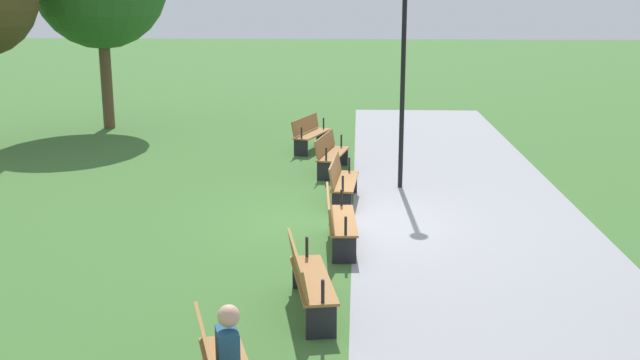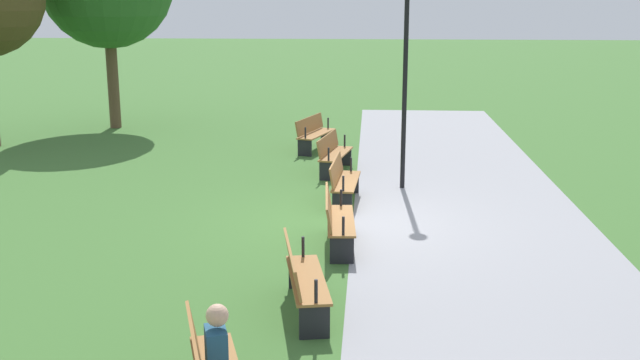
{
  "view_description": "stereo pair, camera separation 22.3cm",
  "coord_description": "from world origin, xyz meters",
  "px_view_note": "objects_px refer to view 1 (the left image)",
  "views": [
    {
      "loc": [
        13.18,
        0.19,
        4.05
      ],
      "look_at": [
        0.0,
        -0.48,
        0.8
      ],
      "focal_mm": 42.09,
      "sensor_mm": 36.0,
      "label": 1
    },
    {
      "loc": [
        13.17,
        0.42,
        4.05
      ],
      "look_at": [
        0.0,
        -0.48,
        0.8
      ],
      "focal_mm": 42.09,
      "sensor_mm": 36.0,
      "label": 2
    }
  ],
  "objects_px": {
    "person_seated": "(238,359)",
    "lamp_post": "(404,46)",
    "bench_3": "(338,219)",
    "bench_1": "(330,153)",
    "bench_2": "(342,180)",
    "bench_0": "(310,133)",
    "bench_4": "(307,278)"
  },
  "relations": [
    {
      "from": "bench_2",
      "to": "lamp_post",
      "type": "xyz_separation_m",
      "value": [
        -1.33,
        1.24,
        2.56
      ]
    },
    {
      "from": "bench_1",
      "to": "bench_4",
      "type": "distance_m",
      "value": 8.02
    },
    {
      "from": "person_seated",
      "to": "lamp_post",
      "type": "distance_m",
      "value": 9.8
    },
    {
      "from": "bench_0",
      "to": "lamp_post",
      "type": "relative_size",
      "value": 0.41
    },
    {
      "from": "bench_1",
      "to": "bench_2",
      "type": "relative_size",
      "value": 1.02
    },
    {
      "from": "person_seated",
      "to": "lamp_post",
      "type": "bearing_deg",
      "value": 149.85
    },
    {
      "from": "bench_0",
      "to": "bench_4",
      "type": "relative_size",
      "value": 1.0
    },
    {
      "from": "bench_0",
      "to": "person_seated",
      "type": "relative_size",
      "value": 1.52
    },
    {
      "from": "bench_2",
      "to": "bench_3",
      "type": "xyz_separation_m",
      "value": [
        2.69,
        0.0,
        0.0
      ]
    },
    {
      "from": "bench_1",
      "to": "bench_0",
      "type": "bearing_deg",
      "value": -155.5
    },
    {
      "from": "bench_1",
      "to": "lamp_post",
      "type": "bearing_deg",
      "value": 59.96
    },
    {
      "from": "bench_1",
      "to": "bench_4",
      "type": "height_order",
      "value": "same"
    },
    {
      "from": "bench_1",
      "to": "bench_2",
      "type": "distance_m",
      "value": 2.69
    },
    {
      "from": "bench_2",
      "to": "bench_1",
      "type": "bearing_deg",
      "value": -169.51
    },
    {
      "from": "bench_2",
      "to": "bench_4",
      "type": "relative_size",
      "value": 0.98
    },
    {
      "from": "lamp_post",
      "to": "person_seated",
      "type": "bearing_deg",
      "value": -12.58
    },
    {
      "from": "bench_4",
      "to": "bench_0",
      "type": "bearing_deg",
      "value": 172.95
    },
    {
      "from": "bench_3",
      "to": "lamp_post",
      "type": "height_order",
      "value": "lamp_post"
    },
    {
      "from": "bench_0",
      "to": "bench_4",
      "type": "distance_m",
      "value": 10.65
    },
    {
      "from": "bench_1",
      "to": "bench_2",
      "type": "height_order",
      "value": "same"
    },
    {
      "from": "bench_3",
      "to": "bench_4",
      "type": "height_order",
      "value": "same"
    },
    {
      "from": "bench_2",
      "to": "bench_3",
      "type": "relative_size",
      "value": 1.0
    },
    {
      "from": "bench_4",
      "to": "bench_3",
      "type": "bearing_deg",
      "value": 162.48
    },
    {
      "from": "bench_0",
      "to": "bench_4",
      "type": "bearing_deg",
      "value": 21.05
    },
    {
      "from": "bench_4",
      "to": "lamp_post",
      "type": "xyz_separation_m",
      "value": [
        -6.68,
        1.57,
        2.56
      ]
    },
    {
      "from": "bench_3",
      "to": "lamp_post",
      "type": "relative_size",
      "value": 0.41
    },
    {
      "from": "bench_3",
      "to": "lamp_post",
      "type": "xyz_separation_m",
      "value": [
        -4.01,
        1.24,
        2.56
      ]
    },
    {
      "from": "bench_1",
      "to": "lamp_post",
      "type": "height_order",
      "value": "lamp_post"
    },
    {
      "from": "bench_2",
      "to": "bench_4",
      "type": "height_order",
      "value": "same"
    },
    {
      "from": "bench_2",
      "to": "person_seated",
      "type": "relative_size",
      "value": 1.49
    },
    {
      "from": "bench_2",
      "to": "lamp_post",
      "type": "distance_m",
      "value": 3.14
    },
    {
      "from": "bench_3",
      "to": "bench_4",
      "type": "xyz_separation_m",
      "value": [
        2.67,
        -0.33,
        0.0
      ]
    }
  ]
}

